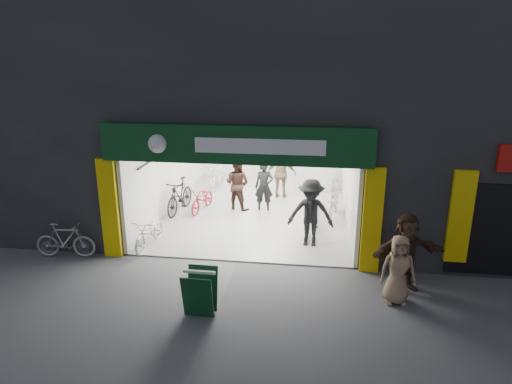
% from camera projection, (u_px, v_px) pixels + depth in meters
% --- Properties ---
extents(ground, '(60.00, 60.00, 0.00)m').
position_uv_depth(ground, '(237.00, 262.00, 11.56)').
color(ground, '#56565B').
rests_on(ground, ground).
extents(building, '(17.00, 10.27, 8.00)m').
position_uv_depth(building, '(289.00, 77.00, 14.88)').
color(building, '#232326').
rests_on(building, ground).
extents(bike_left_front, '(0.70, 1.66, 0.85)m').
position_uv_depth(bike_left_front, '(150.00, 233.00, 12.32)').
color(bike_left_front, '#B2B2B7').
rests_on(bike_left_front, ground).
extents(bike_left_midfront, '(0.77, 1.95, 1.14)m').
position_uv_depth(bike_left_midfront, '(180.00, 196.00, 14.93)').
color(bike_left_midfront, black).
rests_on(bike_left_midfront, ground).
extents(bike_left_midback, '(0.82, 1.69, 0.85)m').
position_uv_depth(bike_left_midback, '(202.00, 199.00, 15.10)').
color(bike_left_midback, maroon).
rests_on(bike_left_midback, ground).
extents(bike_left_back, '(0.73, 1.66, 0.96)m').
position_uv_depth(bike_left_back, '(218.00, 178.00, 17.35)').
color(bike_left_back, silver).
rests_on(bike_left_back, ground).
extents(bike_right_front, '(0.73, 1.77, 1.03)m').
position_uv_depth(bike_right_front, '(311.00, 217.00, 13.24)').
color(bike_right_front, black).
rests_on(bike_right_front, ground).
extents(bike_right_mid, '(0.73, 1.87, 0.97)m').
position_uv_depth(bike_right_mid, '(312.00, 198.00, 15.00)').
color(bike_right_mid, maroon).
rests_on(bike_right_mid, ground).
extents(bike_right_back, '(0.83, 1.87, 1.08)m').
position_uv_depth(bike_right_back, '(334.00, 202.00, 14.44)').
color(bike_right_back, '#ABABAF').
rests_on(bike_right_back, ground).
extents(parked_bike, '(1.59, 0.58, 0.93)m').
position_uv_depth(parked_bike, '(65.00, 240.00, 11.70)').
color(parked_bike, '#A9AAAD').
rests_on(parked_bike, ground).
extents(customer_a, '(0.64, 0.44, 1.68)m').
position_uv_depth(customer_a, '(264.00, 187.00, 15.01)').
color(customer_a, black).
rests_on(customer_a, ground).
extents(customer_b, '(1.05, 0.93, 1.79)m').
position_uv_depth(customer_b, '(237.00, 184.00, 15.13)').
color(customer_b, '#311E16').
rests_on(customer_b, ground).
extents(customer_c, '(1.25, 0.75, 1.90)m').
position_uv_depth(customer_c, '(311.00, 213.00, 12.23)').
color(customer_c, black).
rests_on(customer_c, ground).
extents(customer_d, '(1.08, 0.47, 1.82)m').
position_uv_depth(customer_d, '(281.00, 174.00, 16.28)').
color(customer_d, olive).
rests_on(customer_d, ground).
extents(pedestrian_near, '(0.78, 0.54, 1.52)m').
position_uv_depth(pedestrian_near, '(398.00, 270.00, 9.51)').
color(pedestrian_near, '#977558').
rests_on(pedestrian_near, ground).
extents(pedestrian_far, '(1.75, 1.04, 1.80)m').
position_uv_depth(pedestrian_far, '(405.00, 252.00, 9.99)').
color(pedestrian_far, '#3C271B').
rests_on(pedestrian_far, ground).
extents(sandwich_board, '(0.65, 0.64, 0.95)m').
position_uv_depth(sandwich_board, '(200.00, 292.00, 9.10)').
color(sandwich_board, '#0D361D').
rests_on(sandwich_board, ground).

